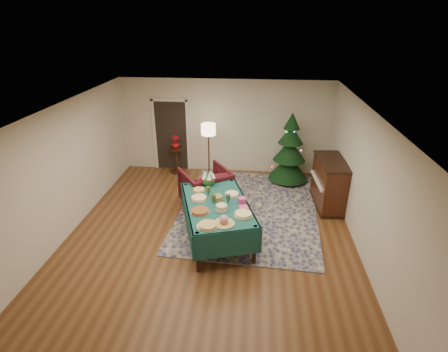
# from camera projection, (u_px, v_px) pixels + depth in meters

# --- Properties ---
(room_shell) EXTENTS (7.00, 7.00, 7.00)m
(room_shell) POSITION_uv_depth(u_px,v_px,m) (209.00, 178.00, 6.87)
(room_shell) COLOR #593319
(room_shell) RESTS_ON ground
(doorway) EXTENTS (1.08, 0.04, 2.16)m
(doorway) POSITION_uv_depth(u_px,v_px,m) (171.00, 134.00, 10.26)
(doorway) COLOR black
(doorway) RESTS_ON ground
(rug) EXTENTS (3.46, 4.40, 0.02)m
(rug) POSITION_uv_depth(u_px,v_px,m) (249.00, 209.00, 8.43)
(rug) COLOR #161A53
(rug) RESTS_ON ground
(buffet_table) EXTENTS (1.84, 2.43, 0.84)m
(buffet_table) POSITION_uv_depth(u_px,v_px,m) (217.00, 210.00, 7.08)
(buffet_table) COLOR black
(buffet_table) RESTS_ON ground
(platter_0) EXTENTS (0.39, 0.39, 0.05)m
(platter_0) POSITION_uv_depth(u_px,v_px,m) (208.00, 225.00, 6.22)
(platter_0) COLOR silver
(platter_0) RESTS_ON buffet_table
(platter_1) EXTENTS (0.40, 0.40, 0.18)m
(platter_1) POSITION_uv_depth(u_px,v_px,m) (224.00, 221.00, 6.27)
(platter_1) COLOR silver
(platter_1) RESTS_ON buffet_table
(platter_2) EXTENTS (0.37, 0.37, 0.07)m
(platter_2) POSITION_uv_depth(u_px,v_px,m) (243.00, 214.00, 6.54)
(platter_2) COLOR silver
(platter_2) RESTS_ON buffet_table
(platter_3) EXTENTS (0.38, 0.38, 0.06)m
(platter_3) POSITION_uv_depth(u_px,v_px,m) (200.00, 211.00, 6.66)
(platter_3) COLOR silver
(platter_3) RESTS_ON buffet_table
(platter_4) EXTENTS (0.25, 0.25, 0.11)m
(platter_4) POSITION_uv_depth(u_px,v_px,m) (222.00, 208.00, 6.73)
(platter_4) COLOR silver
(platter_4) RESTS_ON buffet_table
(platter_5) EXTENTS (0.36, 0.36, 0.06)m
(platter_5) POSITION_uv_depth(u_px,v_px,m) (199.00, 198.00, 7.13)
(platter_5) COLOR silver
(platter_5) RESTS_ON buffet_table
(platter_6) EXTENTS (0.27, 0.27, 0.08)m
(platter_6) POSITION_uv_depth(u_px,v_px,m) (217.00, 198.00, 7.13)
(platter_6) COLOR silver
(platter_6) RESTS_ON buffet_table
(platter_7) EXTENTS (0.32, 0.32, 0.05)m
(platter_7) POSITION_uv_depth(u_px,v_px,m) (232.00, 194.00, 7.31)
(platter_7) COLOR silver
(platter_7) RESTS_ON buffet_table
(platter_8) EXTENTS (0.29, 0.29, 0.05)m
(platter_8) POSITION_uv_depth(u_px,v_px,m) (199.00, 190.00, 7.48)
(platter_8) COLOR silver
(platter_8) RESTS_ON buffet_table
(goblet_0) EXTENTS (0.09, 0.09, 0.20)m
(goblet_0) POSITION_uv_depth(u_px,v_px,m) (208.00, 191.00, 7.26)
(goblet_0) COLOR #2D471E
(goblet_0) RESTS_ON buffet_table
(goblet_1) EXTENTS (0.09, 0.09, 0.20)m
(goblet_1) POSITION_uv_depth(u_px,v_px,m) (228.00, 199.00, 6.96)
(goblet_1) COLOR #2D471E
(goblet_1) RESTS_ON buffet_table
(goblet_2) EXTENTS (0.09, 0.09, 0.20)m
(goblet_2) POSITION_uv_depth(u_px,v_px,m) (214.00, 199.00, 6.95)
(goblet_2) COLOR #2D471E
(goblet_2) RESTS_ON buffet_table
(napkin_stack) EXTENTS (0.21, 0.21, 0.04)m
(napkin_stack) POSITION_uv_depth(u_px,v_px,m) (244.00, 208.00, 6.79)
(napkin_stack) COLOR #E53F7E
(napkin_stack) RESTS_ON buffet_table
(gift_box) EXTENTS (0.17, 0.17, 0.11)m
(gift_box) POSITION_uv_depth(u_px,v_px,m) (242.00, 200.00, 6.99)
(gift_box) COLOR #DD3D87
(gift_box) RESTS_ON buffet_table
(centerpiece) EXTENTS (0.30, 0.30, 0.35)m
(centerpiece) POSITION_uv_depth(u_px,v_px,m) (208.00, 179.00, 7.69)
(centerpiece) COLOR #1E4C1E
(centerpiece) RESTS_ON buffet_table
(armchair) EXTENTS (1.40, 1.39, 1.07)m
(armchair) POSITION_uv_depth(u_px,v_px,m) (206.00, 186.00, 8.39)
(armchair) COLOR #3F0D13
(armchair) RESTS_ON ground
(floor_lamp) EXTENTS (0.39, 0.39, 1.63)m
(floor_lamp) POSITION_uv_depth(u_px,v_px,m) (208.00, 133.00, 9.43)
(floor_lamp) COLOR #A57F3F
(floor_lamp) RESTS_ON ground
(side_table) EXTENTS (0.42, 0.42, 0.75)m
(side_table) POSITION_uv_depth(u_px,v_px,m) (176.00, 161.00, 10.30)
(side_table) COLOR black
(side_table) RESTS_ON ground
(potted_plant) EXTENTS (0.22, 0.39, 0.22)m
(potted_plant) POSITION_uv_depth(u_px,v_px,m) (175.00, 145.00, 10.09)
(potted_plant) COLOR #A40B14
(potted_plant) RESTS_ON side_table
(christmas_tree) EXTENTS (1.11, 1.11, 1.97)m
(christmas_tree) POSITION_uv_depth(u_px,v_px,m) (290.00, 151.00, 9.52)
(christmas_tree) COLOR black
(christmas_tree) RESTS_ON ground
(piano) EXTENTS (0.73, 1.41, 1.19)m
(piano) POSITION_uv_depth(u_px,v_px,m) (329.00, 184.00, 8.39)
(piano) COLOR black
(piano) RESTS_ON ground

